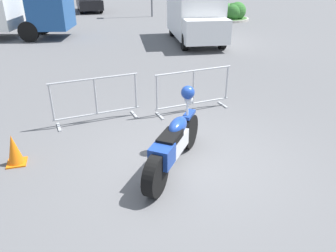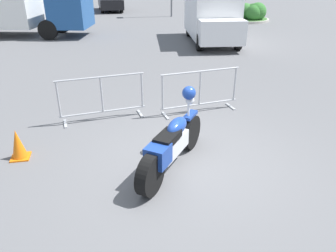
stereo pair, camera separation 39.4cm
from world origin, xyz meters
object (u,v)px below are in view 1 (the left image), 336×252
Objects in this scene: crowd_barrier_near at (96,100)px; crowd_barrier_far at (193,90)px; parked_car_black at (89,2)px; motorcycle at (174,143)px; parked_car_green at (13,4)px; pedestrian at (56,12)px; traffic_cone at (14,150)px; delivery_van at (195,15)px; parked_car_blue at (52,2)px.

crowd_barrier_far is at bearing 0.00° from crowd_barrier_near.
motorcycle is at bearing 178.23° from parked_car_black.
parked_car_green is (-4.69, 21.54, 0.17)m from crowd_barrier_near.
motorcycle is at bearing -116.56° from crowd_barrier_far.
traffic_cone is (-0.31, -15.23, -0.63)m from pedestrian.
motorcycle is at bearing -14.58° from delivery_van.
delivery_van is 3.07× the size of pedestrian.
pedestrian is at bearing 104.93° from crowd_barrier_far.
traffic_cone is at bearing -159.53° from crowd_barrier_far.
delivery_van is at bearing 70.45° from crowd_barrier_far.
pedestrian is (-6.56, 5.59, -0.32)m from delivery_van.
parked_car_black reaches higher than traffic_cone.
parked_car_blue is at bearing 80.90° from parked_car_black.
traffic_cone is at bearing 178.35° from parked_car_blue.
motorcycle is 0.99× the size of crowd_barrier_far.
parked_car_green is (-9.96, 13.39, -0.52)m from delivery_van.
pedestrian is at bearing -123.82° from delivery_van.
traffic_cone is at bearing -28.88° from delivery_van.
crowd_barrier_far is 0.39× the size of delivery_van.
traffic_cone is (-1.61, -1.48, -0.26)m from crowd_barrier_near.
pedestrian reaches higher than motorcycle.
traffic_cone is at bearing 171.32° from parked_car_black.
crowd_barrier_near is 0.45× the size of parked_car_black.
pedestrian is at bearing -178.28° from parked_car_blue.
parked_car_blue reaches higher than traffic_cone.
motorcycle is at bearing -175.10° from parked_car_blue.
parked_car_blue reaches higher than crowd_barrier_near.
parked_car_black is (-4.29, 13.36, -0.48)m from delivery_van.
crowd_barrier_far is at bearing -164.10° from parked_car_green.
crowd_barrier_far is at bearing -178.56° from parked_car_black.
parked_car_green reaches higher than crowd_barrier_near.
crowd_barrier_far is 22.67m from parked_car_green.
pedestrian reaches higher than parked_car_black.
parked_car_green is at bearing 108.16° from crowd_barrier_far.
motorcycle is 0.99× the size of crowd_barrier_near.
crowd_barrier_near is 0.48× the size of parked_car_green.
crowd_barrier_far is 1.20× the size of pedestrian.
parked_car_blue is at bearing 90.62° from traffic_cone.
traffic_cone is (-6.87, -9.64, -0.95)m from delivery_van.
delivery_van reaches higher than parked_car_blue.
parked_car_blue is at bearing 100.95° from crowd_barrier_far.
delivery_van is 15.45m from parked_car_blue.
pedestrian reaches higher than parked_car_blue.
parked_car_black is at bearing 37.06° from motorcycle.
crowd_barrier_near is 0.39× the size of delivery_van.
delivery_van is 8.80× the size of traffic_cone.
parked_car_blue is 7.50× the size of traffic_cone.
crowd_barrier_near is at bearing 42.76° from traffic_cone.
motorcycle is 16.31m from pedestrian.
delivery_van reaches higher than traffic_cone.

